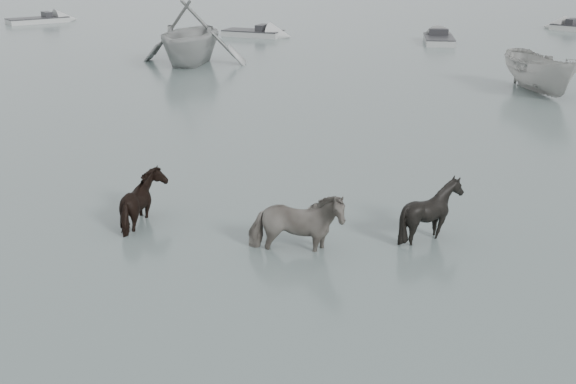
% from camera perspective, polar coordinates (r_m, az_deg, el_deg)
% --- Properties ---
extents(ground, '(140.00, 140.00, 0.00)m').
position_cam_1_polar(ground, '(14.02, -1.35, -5.52)').
color(ground, '#505F5C').
rests_on(ground, ground).
extents(pony_pinto, '(2.10, 1.32, 1.64)m').
position_cam_1_polar(pony_pinto, '(14.13, 0.62, -1.68)').
color(pony_pinto, black).
rests_on(pony_pinto, ground).
extents(pony_dark, '(1.38, 1.56, 1.42)m').
position_cam_1_polar(pony_dark, '(15.91, -11.27, -0.03)').
color(pony_dark, black).
rests_on(pony_dark, ground).
extents(pony_black, '(1.64, 1.55, 1.46)m').
position_cam_1_polar(pony_black, '(15.09, 11.30, -1.02)').
color(pony_black, black).
rests_on(pony_black, ground).
extents(rowboat_trail, '(7.06, 7.56, 3.23)m').
position_cam_1_polar(rowboat_trail, '(35.98, -7.71, 12.53)').
color(rowboat_trail, '#A2A4A2').
rests_on(rowboat_trail, ground).
extents(boat_small, '(1.94, 4.68, 1.78)m').
position_cam_1_polar(boat_small, '(30.70, 19.38, 9.04)').
color(boat_small, '#A8A8A4').
rests_on(boat_small, ground).
extents(skiff_port, '(2.97, 5.34, 0.75)m').
position_cam_1_polar(skiff_port, '(43.98, 11.85, 11.93)').
color(skiff_port, '#9C9F9D').
rests_on(skiff_port, ground).
extents(skiff_mid, '(5.18, 3.98, 0.75)m').
position_cam_1_polar(skiff_mid, '(46.07, -2.77, 12.65)').
color(skiff_mid, '#A4A7A4').
rests_on(skiff_mid, ground).
extents(skiff_far, '(5.90, 4.05, 0.75)m').
position_cam_1_polar(skiff_far, '(56.17, -19.19, 12.88)').
color(skiff_far, '#AFB2AF').
rests_on(skiff_far, ground).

